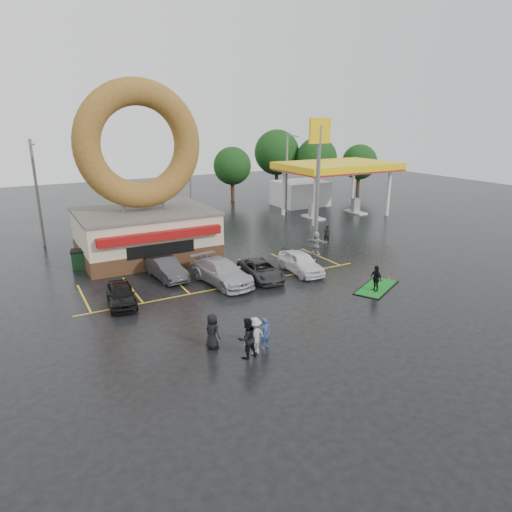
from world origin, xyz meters
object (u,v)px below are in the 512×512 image
donut_shop (143,201)px  gas_station (320,179)px  person_blue (265,333)px  car_silver (222,272)px  person_cameraman (376,279)px  car_black (121,294)px  streetlight_mid (191,179)px  car_grey (261,270)px  car_dgrey (166,269)px  dumpster (85,259)px  car_white (301,262)px  streetlight_right (287,171)px  streetlight_left (37,191)px  shell_sign (319,155)px  putting_green (377,287)px

donut_shop → gas_station: 24.35m
person_blue → car_silver: bearing=67.5°
person_cameraman → person_blue: bearing=-69.3°
person_blue → car_black: bearing=108.5°
donut_shop → car_black: donut_shop is taller
streetlight_mid → car_grey: size_ratio=2.00×
donut_shop → car_dgrey: 7.12m
person_blue → dumpster: size_ratio=0.87×
car_white → streetlight_right: bearing=64.0°
car_dgrey → person_blue: size_ratio=2.77×
streetlight_left → streetlight_mid: 14.04m
donut_shop → streetlight_right: bearing=25.2°
shell_sign → car_silver: bearing=-149.8°
car_black → streetlight_right: bearing=44.9°
gas_station → putting_green: 25.64m
car_white → person_blue: size_ratio=2.83×
shell_sign → streetlight_left: bearing=161.0°
car_white → dumpster: size_ratio=2.47×
car_white → car_silver: bearing=176.9°
car_silver → shell_sign: bearing=22.3°
dumpster → putting_green: dumpster is taller
streetlight_left → person_blue: size_ratio=5.72×
shell_sign → streetlight_right: shell_sign is taller
car_silver → car_dgrey: bearing=129.8°
person_blue → dumpster: (-5.52, 17.09, -0.14)m
shell_sign → streetlight_left: shell_sign is taller
streetlight_right → putting_green: bearing=-108.7°
car_dgrey → streetlight_right: bearing=31.3°
shell_sign → car_dgrey: 18.39m
car_dgrey → car_grey: (5.71, -3.21, -0.09)m
donut_shop → car_silver: (2.61, -8.76, -3.67)m
gas_station → car_silver: (-20.39, -16.73, -2.91)m
car_black → person_cameraman: size_ratio=2.23×
streetlight_right → person_cameraman: streetlight_right is taller
streetlight_left → car_dgrey: size_ratio=2.07×
car_grey → car_black: bearing=-175.3°
streetlight_right → car_white: streetlight_right is taller
streetlight_left → dumpster: bearing=-74.6°
donut_shop → dumpster: donut_shop is taller
car_dgrey → car_white: size_ratio=0.98×
donut_shop → gas_station: (23.00, 7.97, -0.77)m
car_white → putting_green: (2.62, -4.97, -0.72)m
car_black → car_grey: 9.51m
car_grey → dumpster: 13.22m
donut_shop → car_dgrey: (-0.38, -6.04, -3.75)m
putting_green → shell_sign: bearing=70.0°
gas_station → car_black: 32.28m
car_dgrey → dumpster: 6.86m
person_cameraman → dumpster: person_cameraman is taller
car_dgrey → car_white: bearing=-27.6°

